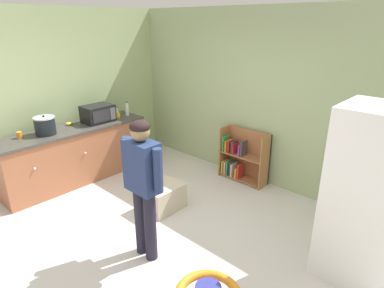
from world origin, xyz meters
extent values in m
plane|color=silver|center=(0.00, 0.00, 0.00)|extent=(12.00, 12.00, 0.00)
cube|color=#9EB382|center=(0.00, 2.33, 1.35)|extent=(5.20, 0.06, 2.70)
cube|color=#A2B87F|center=(-2.63, 0.80, 1.35)|extent=(0.06, 2.99, 2.70)
cube|color=#A15E3F|center=(-2.20, 0.28, 0.43)|extent=(0.60, 2.33, 0.86)
cube|color=#44413C|center=(-2.20, 0.28, 0.88)|extent=(0.64, 2.37, 0.04)
sphere|color=silver|center=(-1.89, -0.50, 0.56)|extent=(0.04, 0.04, 0.04)
sphere|color=silver|center=(-1.89, 0.28, 0.56)|extent=(0.04, 0.04, 0.04)
sphere|color=silver|center=(-1.89, 1.06, 0.56)|extent=(0.04, 0.04, 0.04)
cube|color=white|center=(1.88, 1.15, 0.89)|extent=(0.70, 0.68, 1.78)
cylinder|color=silver|center=(1.51, 0.98, 0.98)|extent=(0.02, 0.02, 0.50)
cube|color=#333333|center=(1.52, 1.15, 1.28)|extent=(0.01, 0.67, 0.01)
cube|color=#A26B3D|center=(-0.57, 2.11, 0.42)|extent=(0.02, 0.28, 0.85)
cube|color=#A26B3D|center=(0.21, 2.11, 0.42)|extent=(0.02, 0.28, 0.85)
cube|color=#A4653C|center=(-0.18, 2.24, 0.42)|extent=(0.80, 0.02, 0.85)
cube|color=#A26B3D|center=(-0.18, 2.11, 0.03)|extent=(0.76, 0.24, 0.02)
cube|color=#A26B3D|center=(-0.18, 2.11, 0.43)|extent=(0.76, 0.24, 0.02)
cube|color=gold|center=(-0.53, 2.08, 0.15)|extent=(0.02, 0.17, 0.22)
cube|color=#2E8E45|center=(-0.53, 2.08, 0.57)|extent=(0.03, 0.17, 0.25)
cube|color=beige|center=(-0.48, 2.08, 0.15)|extent=(0.02, 0.17, 0.22)
cube|color=orange|center=(-0.48, 2.08, 0.54)|extent=(0.03, 0.17, 0.19)
cube|color=#34864E|center=(-0.43, 2.08, 0.17)|extent=(0.02, 0.17, 0.25)
cube|color=#B3242B|center=(-0.42, 2.08, 0.55)|extent=(0.03, 0.17, 0.21)
cube|color=#39363E|center=(-0.37, 2.08, 0.16)|extent=(0.03, 0.17, 0.25)
cube|color=#3B3C36|center=(-0.35, 2.08, 0.55)|extent=(0.03, 0.17, 0.21)
cube|color=silver|center=(-0.34, 2.08, 0.15)|extent=(0.02, 0.17, 0.22)
cube|color=#AE2021|center=(-0.33, 2.08, 0.53)|extent=(0.03, 0.17, 0.18)
cube|color=#B82D24|center=(-0.21, 2.08, 0.16)|extent=(0.03, 0.17, 0.25)
cube|color=purple|center=(-0.21, 2.08, 0.54)|extent=(0.03, 0.17, 0.19)
cube|color=orange|center=(-0.25, 2.08, 0.13)|extent=(0.03, 0.17, 0.17)
cube|color=#443D47|center=(-0.17, 2.08, 0.57)|extent=(0.02, 0.17, 0.25)
cylinder|color=#201E2D|center=(0.00, -0.16, 0.41)|extent=(0.13, 0.13, 0.82)
cylinder|color=#201E2D|center=(0.16, -0.16, 0.41)|extent=(0.13, 0.13, 0.82)
cube|color=navy|center=(0.08, -0.16, 1.09)|extent=(0.38, 0.22, 0.54)
cylinder|color=navy|center=(-0.16, -0.16, 1.12)|extent=(0.09, 0.09, 0.46)
cylinder|color=navy|center=(0.32, -0.16, 1.12)|extent=(0.09, 0.09, 0.46)
sphere|color=olive|center=(0.08, -0.16, 1.46)|extent=(0.19, 0.19, 0.19)
ellipsoid|color=black|center=(0.08, -0.16, 1.52)|extent=(0.20, 0.20, 0.13)
cylinder|color=silver|center=(1.00, -0.12, 0.13)|extent=(0.02, 0.02, 0.18)
cube|color=beige|center=(-0.50, 0.63, 0.18)|extent=(0.42, 0.54, 0.36)
cube|color=#424247|center=(-0.50, 0.35, 0.18)|extent=(0.32, 0.01, 0.27)
cube|color=black|center=(-2.19, 0.75, 1.04)|extent=(0.36, 0.48, 0.28)
cube|color=#2D2D33|center=(-2.01, 0.70, 1.04)|extent=(0.01, 0.31, 0.20)
cube|color=#515156|center=(-2.01, 0.92, 1.04)|extent=(0.01, 0.10, 0.20)
cylinder|color=black|center=(-2.20, -0.14, 1.02)|extent=(0.29, 0.29, 0.25)
cylinder|color=silver|center=(-2.20, -0.14, 1.16)|extent=(0.30, 0.30, 0.02)
sphere|color=black|center=(-2.20, -0.14, 1.18)|extent=(0.03, 0.03, 0.03)
ellipsoid|color=yellow|center=(-2.39, 0.34, 0.93)|extent=(0.09, 0.16, 0.04)
ellipsoid|color=yellow|center=(-2.37, 0.34, 0.93)|extent=(0.04, 0.15, 0.04)
ellipsoid|color=yellow|center=(-2.36, 0.34, 0.93)|extent=(0.09, 0.16, 0.04)
cylinder|color=silver|center=(-2.17, 1.32, 0.99)|extent=(0.07, 0.07, 0.18)
cylinder|color=silver|center=(-2.17, 1.32, 1.10)|extent=(0.03, 0.03, 0.05)
cylinder|color=black|center=(-2.17, 1.32, 1.14)|extent=(0.04, 0.04, 0.02)
cylinder|color=orange|center=(-2.30, -0.47, 0.95)|extent=(0.08, 0.08, 0.09)
cylinder|color=yellow|center=(-2.17, 1.12, 0.95)|extent=(0.08, 0.08, 0.09)
cylinder|color=white|center=(-2.38, 1.24, 0.95)|extent=(0.08, 0.08, 0.09)
camera|label=1|loc=(2.50, -2.01, 2.47)|focal=30.39mm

